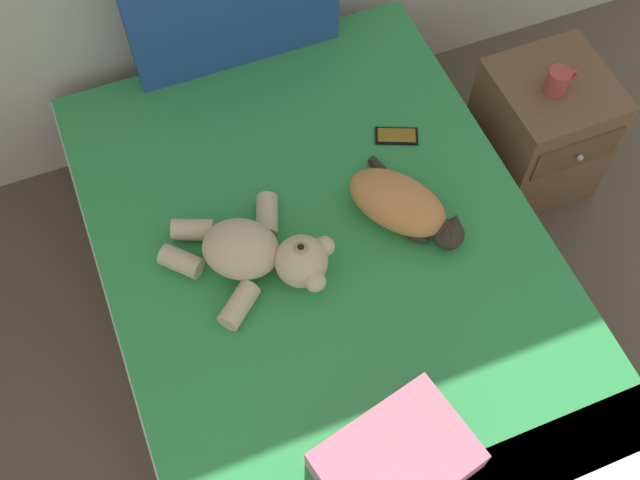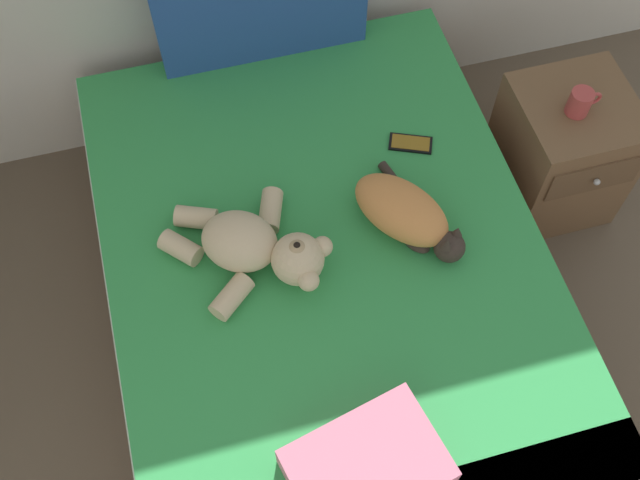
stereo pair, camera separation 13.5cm
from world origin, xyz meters
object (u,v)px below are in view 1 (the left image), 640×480
(cell_phone, at_px, (397,136))
(mug, at_px, (558,81))
(patterned_cushion, at_px, (232,0))
(cat, at_px, (402,206))
(teddy_bear, at_px, (258,254))
(bed, at_px, (331,298))
(nightstand, at_px, (540,132))
(throw_pillow, at_px, (396,461))

(cell_phone, relative_size, mug, 1.37)
(patterned_cushion, relative_size, cell_phone, 4.60)
(cat, height_order, teddy_bear, teddy_bear)
(cat, height_order, cell_phone, cat)
(patterned_cushion, bearing_deg, cell_phone, -56.10)
(patterned_cushion, bearing_deg, bed, -90.76)
(mug, bearing_deg, cell_phone, 175.23)
(cat, xyz_separation_m, mug, (0.71, 0.26, 0.02))
(nightstand, xyz_separation_m, mug, (-0.03, -0.02, 0.32))
(bed, bearing_deg, cell_phone, 43.87)
(patterned_cushion, bearing_deg, teddy_bear, -104.52)
(teddy_bear, distance_m, mug, 1.22)
(nightstand, distance_m, mug, 0.32)
(bed, distance_m, teddy_bear, 0.40)
(cell_phone, xyz_separation_m, nightstand, (0.62, -0.03, -0.23))
(patterned_cushion, xyz_separation_m, cell_phone, (0.38, -0.57, -0.26))
(bed, distance_m, cat, 0.43)
(patterned_cushion, height_order, nightstand, patterned_cushion)
(cell_phone, relative_size, throw_pillow, 0.41)
(throw_pillow, relative_size, nightstand, 0.73)
(teddy_bear, relative_size, throw_pillow, 1.31)
(patterned_cushion, bearing_deg, mug, -32.57)
(cat, xyz_separation_m, cell_phone, (0.13, 0.31, -0.07))
(cat, distance_m, nightstand, 0.85)
(cell_phone, bearing_deg, mug, -4.77)
(patterned_cushion, distance_m, cell_phone, 0.73)
(patterned_cushion, xyz_separation_m, mug, (0.97, -0.62, -0.17))
(teddy_bear, xyz_separation_m, cell_phone, (0.61, 0.30, -0.07))
(throw_pillow, bearing_deg, cell_phone, 65.10)
(bed, distance_m, patterned_cushion, 1.08)
(cat, xyz_separation_m, teddy_bear, (-0.48, 0.00, 0.00))
(nightstand, bearing_deg, mug, -144.88)
(bed, bearing_deg, nightstand, 19.22)
(nightstand, bearing_deg, bed, -160.78)
(cat, relative_size, mug, 3.62)
(teddy_bear, bearing_deg, cell_phone, 26.46)
(mug, bearing_deg, nightstand, 35.12)
(cell_phone, height_order, nightstand, nightstand)
(bed, xyz_separation_m, mug, (0.98, 0.33, 0.35))
(bed, relative_size, teddy_bear, 3.92)
(bed, height_order, nightstand, nightstand)
(teddy_bear, bearing_deg, nightstand, 12.68)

